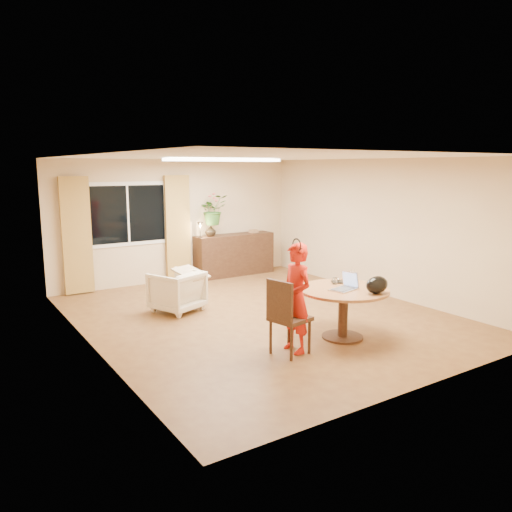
{
  "coord_description": "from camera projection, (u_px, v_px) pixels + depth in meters",
  "views": [
    {
      "loc": [
        -4.44,
        -6.64,
        2.45
      ],
      "look_at": [
        -0.24,
        -0.2,
        1.07
      ],
      "focal_mm": 35.0,
      "sensor_mm": 36.0,
      "label": 1
    }
  ],
  "objects": [
    {
      "name": "dining_chair",
      "position": [
        290.0,
        316.0,
        6.54
      ],
      "size": [
        0.57,
        0.54,
        1.02
      ],
      "primitive_type": null,
      "rotation": [
        0.0,
        0.0,
        0.21
      ],
      "color": "black",
      "rests_on": "floor"
    },
    {
      "name": "bouquet",
      "position": [
        213.0,
        210.0,
        10.9
      ],
      "size": [
        0.63,
        0.56,
        0.66
      ],
      "primitive_type": "imported",
      "rotation": [
        0.0,
        0.0,
        0.08
      ],
      "color": "#376F29",
      "rests_on": "vase"
    },
    {
      "name": "book_stack",
      "position": [
        254.0,
        231.0,
        11.56
      ],
      "size": [
        0.2,
        0.15,
        0.08
      ],
      "primitive_type": null,
      "rotation": [
        0.0,
        0.0,
        0.05
      ],
      "color": "olive",
      "rests_on": "sideboard"
    },
    {
      "name": "throw",
      "position": [
        191.0,
        268.0,
        8.6
      ],
      "size": [
        0.61,
        0.67,
        0.03
      ],
      "primitive_type": null,
      "rotation": [
        0.0,
        0.0,
        0.36
      ],
      "color": "beige",
      "rests_on": "armchair"
    },
    {
      "name": "pot_lid",
      "position": [
        338.0,
        281.0,
        7.51
      ],
      "size": [
        0.23,
        0.23,
        0.04
      ],
      "primitive_type": null,
      "rotation": [
        0.0,
        0.0,
        -0.04
      ],
      "color": "white",
      "rests_on": "dining_table"
    },
    {
      "name": "tumbler",
      "position": [
        335.0,
        281.0,
        7.37
      ],
      "size": [
        0.08,
        0.08,
        0.1
      ],
      "primitive_type": null,
      "rotation": [
        0.0,
        0.0,
        -0.15
      ],
      "color": "white",
      "rests_on": "dining_table"
    },
    {
      "name": "ceiling_panel",
      "position": [
        224.0,
        160.0,
        8.83
      ],
      "size": [
        2.2,
        0.35,
        0.05
      ],
      "primitive_type": "cube",
      "color": "white",
      "rests_on": "ceiling"
    },
    {
      "name": "handbag",
      "position": [
        377.0,
        285.0,
        6.82
      ],
      "size": [
        0.38,
        0.24,
        0.24
      ],
      "primitive_type": null,
      "rotation": [
        0.0,
        0.0,
        -0.08
      ],
      "color": "black",
      "rests_on": "dining_table"
    },
    {
      "name": "curtain_right",
      "position": [
        178.0,
        228.0,
        10.66
      ],
      "size": [
        0.55,
        0.08,
        2.25
      ],
      "primitive_type": "cube",
      "color": "olive",
      "rests_on": "wall_back"
    },
    {
      "name": "wall_left",
      "position": [
        89.0,
        255.0,
        6.58
      ],
      "size": [
        0.0,
        6.5,
        6.5
      ],
      "primitive_type": "plane",
      "rotation": [
        1.57,
        0.0,
        1.57
      ],
      "color": "tan",
      "rests_on": "floor"
    },
    {
      "name": "child",
      "position": [
        296.0,
        298.0,
        6.6
      ],
      "size": [
        0.54,
        0.36,
        1.47
      ],
      "primitive_type": "imported",
      "rotation": [
        0.0,
        0.0,
        -1.59
      ],
      "color": "red",
      "rests_on": "floor"
    },
    {
      "name": "wall_back",
      "position": [
        178.0,
        221.0,
        10.74
      ],
      "size": [
        5.5,
        0.0,
        5.5
      ],
      "primitive_type": "plane",
      "rotation": [
        1.57,
        0.0,
        0.0
      ],
      "color": "tan",
      "rests_on": "floor"
    },
    {
      "name": "wall_right",
      "position": [
        381.0,
        227.0,
        9.54
      ],
      "size": [
        0.0,
        6.5,
        6.5
      ],
      "primitive_type": "plane",
      "rotation": [
        1.57,
        0.0,
        -1.57
      ],
      "color": "tan",
      "rests_on": "floor"
    },
    {
      "name": "curtain_left",
      "position": [
        77.0,
        236.0,
        9.53
      ],
      "size": [
        0.55,
        0.08,
        2.25
      ],
      "primitive_type": "cube",
      "color": "olive",
      "rests_on": "wall_back"
    },
    {
      "name": "desk_lamp",
      "position": [
        200.0,
        229.0,
        10.74
      ],
      "size": [
        0.17,
        0.17,
        0.35
      ],
      "primitive_type": null,
      "rotation": [
        0.0,
        0.0,
        0.22
      ],
      "color": "black",
      "rests_on": "sideboard"
    },
    {
      "name": "sideboard",
      "position": [
        234.0,
        255.0,
        11.37
      ],
      "size": [
        1.87,
        0.46,
        0.94
      ],
      "primitive_type": "cube",
      "color": "black",
      "rests_on": "floor"
    },
    {
      "name": "vase",
      "position": [
        211.0,
        231.0,
        10.94
      ],
      "size": [
        0.3,
        0.3,
        0.25
      ],
      "primitive_type": "imported",
      "rotation": [
        0.0,
        0.0,
        -0.31
      ],
      "color": "black",
      "rests_on": "sideboard"
    },
    {
      "name": "ceiling",
      "position": [
        262.0,
        157.0,
        7.83
      ],
      "size": [
        6.5,
        6.5,
        0.0
      ],
      "primitive_type": "plane",
      "rotation": [
        3.14,
        0.0,
        0.0
      ],
      "color": "white",
      "rests_on": "wall_back"
    },
    {
      "name": "wine_glass",
      "position": [
        353.0,
        276.0,
        7.53
      ],
      "size": [
        0.08,
        0.08,
        0.18
      ],
      "primitive_type": null,
      "rotation": [
        0.0,
        0.0,
        -0.32
      ],
      "color": "white",
      "rests_on": "dining_table"
    },
    {
      "name": "floor",
      "position": [
        261.0,
        316.0,
        8.29
      ],
      "size": [
        6.5,
        6.5,
        0.0
      ],
      "primitive_type": "plane",
      "color": "brown",
      "rests_on": "ground"
    },
    {
      "name": "window",
      "position": [
        128.0,
        214.0,
        10.1
      ],
      "size": [
        1.7,
        0.03,
        1.3
      ],
      "color": "white",
      "rests_on": "wall_back"
    },
    {
      "name": "laptop",
      "position": [
        343.0,
        281.0,
        7.01
      ],
      "size": [
        0.44,
        0.35,
        0.26
      ],
      "primitive_type": null,
      "rotation": [
        0.0,
        0.0,
        0.23
      ],
      "color": "#B7B7BC",
      "rests_on": "dining_table"
    },
    {
      "name": "armchair",
      "position": [
        177.0,
        291.0,
        8.53
      ],
      "size": [
        0.98,
        1.0,
        0.7
      ],
      "primitive_type": "imported",
      "rotation": [
        0.0,
        0.0,
        3.53
      ],
      "color": "beige",
      "rests_on": "floor"
    },
    {
      "name": "dining_table",
      "position": [
        343.0,
        299.0,
        7.14
      ],
      "size": [
        1.29,
        1.29,
        0.73
      ],
      "color": "brown",
      "rests_on": "floor"
    }
  ]
}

